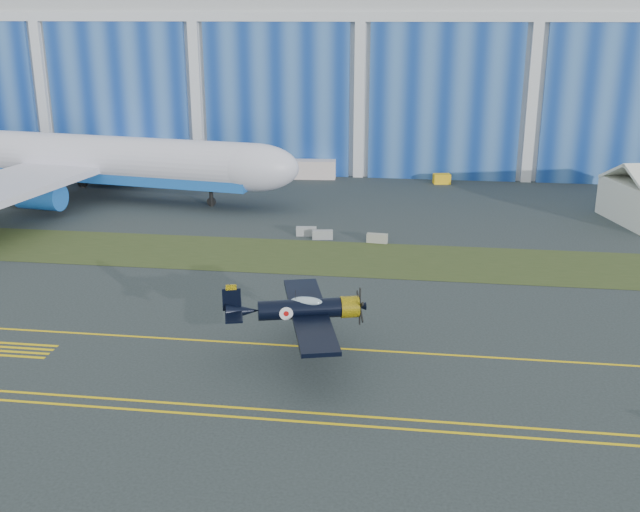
# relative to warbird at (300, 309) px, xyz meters

# --- Properties ---
(ground) EXTENTS (260.00, 260.00, 0.00)m
(ground) POSITION_rel_warbird_xyz_m (-1.30, 6.79, -3.41)
(ground) COLOR #2E3637
(ground) RESTS_ON ground
(grass_median) EXTENTS (260.00, 10.00, 0.02)m
(grass_median) POSITION_rel_warbird_xyz_m (-1.30, 20.79, -3.39)
(grass_median) COLOR #475128
(grass_median) RESTS_ON ground
(hangar) EXTENTS (220.00, 45.70, 30.00)m
(hangar) POSITION_rel_warbird_xyz_m (-1.30, 78.58, 11.55)
(hangar) COLOR silver
(hangar) RESTS_ON ground
(taxiway_centreline) EXTENTS (200.00, 0.20, 0.02)m
(taxiway_centreline) POSITION_rel_warbird_xyz_m (-1.30, 1.79, -3.40)
(taxiway_centreline) COLOR yellow
(taxiway_centreline) RESTS_ON ground
(edge_line_near) EXTENTS (80.00, 0.20, 0.02)m
(edge_line_near) POSITION_rel_warbird_xyz_m (-1.30, -7.71, -3.40)
(edge_line_near) COLOR yellow
(edge_line_near) RESTS_ON ground
(edge_line_far) EXTENTS (80.00, 0.20, 0.02)m
(edge_line_far) POSITION_rel_warbird_xyz_m (-1.30, -6.71, -3.40)
(edge_line_far) COLOR yellow
(edge_line_far) RESTS_ON ground
(hold_short_ladder) EXTENTS (6.00, 2.40, 0.02)m
(hold_short_ladder) POSITION_rel_warbird_xyz_m (-19.30, -1.31, -3.40)
(hold_short_ladder) COLOR yellow
(hold_short_ladder) RESTS_ON ground
(warbird) EXTENTS (12.84, 14.31, 3.60)m
(warbird) POSITION_rel_warbird_xyz_m (0.00, 0.00, 0.00)
(warbird) COLOR black
(warbird) RESTS_ON ground
(jetliner) EXTENTS (67.79, 60.04, 21.20)m
(jetliner) POSITION_rel_warbird_xyz_m (-33.14, 40.25, 7.19)
(jetliner) COLOR silver
(jetliner) RESTS_ON ground
(shipping_container) EXTENTS (5.71, 2.66, 2.41)m
(shipping_container) POSITION_rel_warbird_xyz_m (-6.98, 54.39, -2.20)
(shipping_container) COLOR silver
(shipping_container) RESTS_ON ground
(tug) EXTENTS (2.36, 1.71, 1.25)m
(tug) POSITION_rel_warbird_xyz_m (9.79, 53.35, -2.78)
(tug) COLOR yellow
(tug) RESTS_ON ground
(barrier_a) EXTENTS (2.05, 0.81, 0.90)m
(barrier_a) POSITION_rel_warbird_xyz_m (-3.92, 27.43, -2.96)
(barrier_a) COLOR #939798
(barrier_a) RESTS_ON ground
(barrier_b) EXTENTS (2.07, 0.89, 0.90)m
(barrier_b) POSITION_rel_warbird_xyz_m (-2.16, 26.47, -2.96)
(barrier_b) COLOR gray
(barrier_b) RESTS_ON ground
(barrier_c) EXTENTS (2.04, 0.77, 0.90)m
(barrier_c) POSITION_rel_warbird_xyz_m (3.21, 25.98, -2.96)
(barrier_c) COLOR #9A9B8B
(barrier_c) RESTS_ON ground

